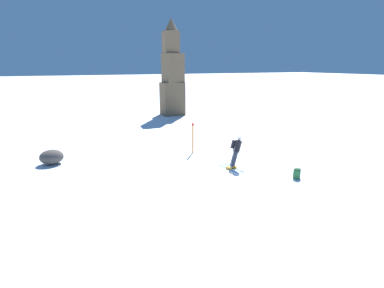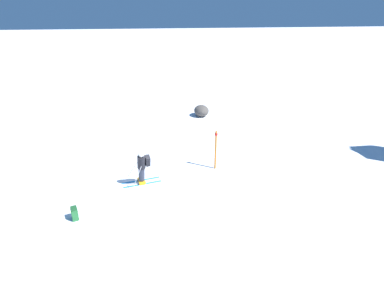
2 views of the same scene
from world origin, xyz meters
The scene contains 6 objects.
ground_plane centered at (0.00, 0.00, 0.00)m, with size 300.00×300.00×0.00m, color white.
skier centered at (-0.65, 0.07, 0.97)m, with size 1.28×1.73×1.77m.
rock_pillar centered at (2.57, 17.55, 4.13)m, with size 2.26×1.99×9.85m.
spare_backpack centered at (1.16, -2.49, 0.24)m, with size 0.35×0.29×0.50m.
exposed_boulder_0 centered at (-9.47, 4.79, 0.40)m, with size 1.23×1.05×0.80m, color #4C4742.
trail_marker centered at (-1.53, 3.54, 1.05)m, with size 0.13×0.13×1.91m.
Camera 1 is at (-9.03, -12.60, 5.30)m, focal length 28.00 mm.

